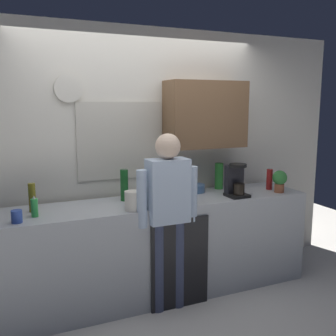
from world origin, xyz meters
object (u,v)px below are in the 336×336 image
(mixing_bowl, at_px, (194,188))
(potted_plant, at_px, (280,180))
(bottle_dark_sauce, at_px, (150,190))
(bottle_green_wine, at_px, (124,185))
(person_at_sink, at_px, (168,208))
(coffee_maker, at_px, (236,182))
(bottle_red_vinegar, at_px, (269,179))
(bottle_olive_oil, at_px, (32,198))
(cup_white_mug, at_px, (159,191))
(cup_yellow_cup, at_px, (164,202))
(bottle_clear_soda, at_px, (219,176))
(dish_soap, at_px, (34,207))
(storage_canister, at_px, (133,201))
(cup_blue_mug, at_px, (17,216))

(mixing_bowl, xyz_separation_m, potted_plant, (0.80, -0.37, 0.09))
(bottle_dark_sauce, distance_m, bottle_green_wine, 0.26)
(potted_plant, xyz_separation_m, person_at_sink, (-1.32, -0.12, -0.12))
(coffee_maker, relative_size, potted_plant, 1.43)
(bottle_red_vinegar, relative_size, mixing_bowl, 1.00)
(bottle_olive_oil, xyz_separation_m, cup_white_mug, (1.21, 0.12, -0.08))
(cup_yellow_cup, bearing_deg, bottle_olive_oil, 165.49)
(bottle_clear_soda, distance_m, dish_soap, 1.94)
(mixing_bowl, bearing_deg, coffee_maker, -48.26)
(cup_yellow_cup, bearing_deg, bottle_green_wine, 127.99)
(coffee_maker, xyz_separation_m, bottle_dark_sauce, (-0.82, 0.24, -0.06))
(bottle_dark_sauce, relative_size, storage_canister, 1.06)
(potted_plant, height_order, person_at_sink, person_at_sink)
(cup_yellow_cup, relative_size, dish_soap, 0.47)
(bottle_dark_sauce, xyz_separation_m, bottle_clear_soda, (0.84, 0.12, 0.05))
(coffee_maker, xyz_separation_m, potted_plant, (0.51, -0.04, -0.01))
(bottle_green_wine, xyz_separation_m, storage_canister, (-0.03, -0.36, -0.06))
(bottle_green_wine, bearing_deg, dish_soap, -165.38)
(dish_soap, height_order, storage_canister, dish_soap)
(potted_plant, bearing_deg, cup_yellow_cup, -178.57)
(bottle_red_vinegar, distance_m, bottle_green_wine, 1.58)
(person_at_sink, bearing_deg, bottle_olive_oil, 160.86)
(dish_soap, bearing_deg, potted_plant, -2.23)
(storage_canister, relative_size, person_at_sink, 0.11)
(bottle_green_wine, xyz_separation_m, potted_plant, (1.58, -0.31, -0.02))
(bottle_dark_sauce, distance_m, cup_blue_mug, 1.26)
(cup_blue_mug, xyz_separation_m, person_at_sink, (1.23, -0.10, -0.04))
(bottle_olive_oil, distance_m, cup_blue_mug, 0.31)
(dish_soap, distance_m, person_at_sink, 1.11)
(bottle_red_vinegar, height_order, cup_white_mug, bottle_red_vinegar)
(cup_blue_mug, bearing_deg, potted_plant, 0.43)
(coffee_maker, bearing_deg, dish_soap, 178.34)
(bottle_green_wine, xyz_separation_m, cup_yellow_cup, (0.27, -0.34, -0.11))
(bottle_dark_sauce, height_order, storage_canister, bottle_dark_sauce)
(coffee_maker, relative_size, storage_canister, 1.94)
(bottle_red_vinegar, xyz_separation_m, bottle_dark_sauce, (-1.32, 0.12, -0.02))
(bottle_green_wine, height_order, person_at_sink, person_at_sink)
(coffee_maker, relative_size, mixing_bowl, 1.50)
(coffee_maker, height_order, bottle_red_vinegar, coffee_maker)
(bottle_red_vinegar, distance_m, dish_soap, 2.40)
(coffee_maker, height_order, cup_white_mug, coffee_maker)
(bottle_green_wine, bearing_deg, mixing_bowl, 4.31)
(bottle_dark_sauce, bearing_deg, potted_plant, -11.69)
(bottle_dark_sauce, xyz_separation_m, cup_white_mug, (0.13, 0.09, -0.04))
(dish_soap, relative_size, storage_canister, 1.06)
(cup_white_mug, xyz_separation_m, mixing_bowl, (0.40, 0.00, -0.01))
(storage_canister, bearing_deg, cup_blue_mug, 178.37)
(bottle_dark_sauce, relative_size, cup_yellow_cup, 2.12)
(mixing_bowl, height_order, dish_soap, dish_soap)
(bottle_green_wine, height_order, dish_soap, bottle_green_wine)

